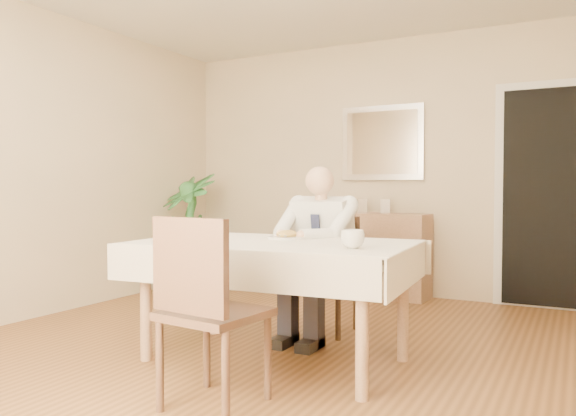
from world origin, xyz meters
The scene contains 17 objects.
room centered at (0.00, 0.00, 1.30)m, with size 5.00×5.02×2.60m.
doorway centered at (1.55, 2.46, 1.00)m, with size 0.96×0.07×2.10m.
mirror centered at (-0.03, 2.47, 1.55)m, with size 0.86×0.04×0.76m.
dining_table centered at (0.09, -0.01, 0.67)m, with size 1.78×1.12×0.75m.
chair_far centered at (0.09, 0.87, 0.49)m, with size 0.46×0.46×0.87m.
chair_near centered at (0.18, -0.87, 0.54)m, with size 0.50×0.50×0.95m.
seated_man centered at (0.09, 0.58, 0.69)m, with size 0.48×0.72×1.24m.
plate centered at (0.08, 0.19, 0.76)m, with size 0.26×0.26×0.02m, color white.
food centered at (0.08, 0.19, 0.78)m, with size 0.14×0.14×0.06m, color olive.
knife centered at (0.12, 0.13, 0.78)m, with size 0.01×0.01×0.13m, color silver.
fork centered at (0.04, 0.13, 0.78)m, with size 0.01×0.01×0.13m, color silver.
coffee_mug centered at (0.67, -0.16, 0.80)m, with size 0.13×0.13×0.10m, color white.
sideboard centered at (-0.03, 2.32, 0.42)m, with size 1.04×0.35×0.83m, color #A67B57.
photo_frame_left centered at (-0.53, 2.37, 0.90)m, with size 0.10×0.02×0.14m, color silver.
photo_frame_center centered at (-0.18, 2.34, 0.90)m, with size 0.10×0.02×0.14m, color silver.
photo_frame_right centered at (0.04, 2.40, 0.90)m, with size 0.10×0.02×0.14m, color silver.
potted_palm centered at (-1.95, 1.78, 0.62)m, with size 0.70×0.70×1.24m, color #255926.
Camera 1 is at (1.79, -3.07, 1.09)m, focal length 35.00 mm.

